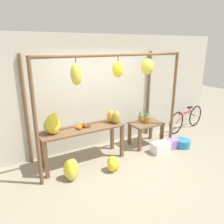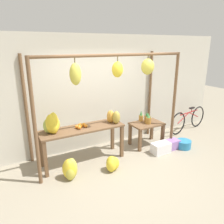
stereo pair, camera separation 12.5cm
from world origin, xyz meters
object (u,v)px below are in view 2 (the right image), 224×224
at_px(banana_pile_on_table, 52,124).
at_px(orange_pile, 81,126).
at_px(fruit_crate_white, 161,148).
at_px(blue_bucket, 184,144).
at_px(pineapple_cluster, 146,118).
at_px(banana_pile_ground_right, 112,164).
at_px(fruit_crate_purple, 171,145).
at_px(banana_pile_ground_left, 70,170).
at_px(parked_bicycle, 188,119).
at_px(papaya_pile, 112,117).

distance_m(banana_pile_on_table, orange_pile, 0.63).
distance_m(fruit_crate_white, blue_bucket, 0.70).
height_order(banana_pile_on_table, pineapple_cluster, banana_pile_on_table).
xyz_separation_m(banana_pile_on_table, banana_pile_ground_right, (1.01, -0.68, -0.85)).
relative_size(orange_pile, blue_bucket, 0.73).
xyz_separation_m(pineapple_cluster, banana_pile_ground_right, (-1.40, -0.72, -0.57)).
distance_m(banana_pile_on_table, fruit_crate_purple, 3.01).
bearing_deg(blue_bucket, banana_pile_ground_left, 178.44).
xyz_separation_m(banana_pile_ground_right, blue_bucket, (2.13, 0.06, -0.05)).
bearing_deg(banana_pile_ground_left, parked_bicycle, 10.50).
height_order(blue_bucket, fruit_crate_purple, fruit_crate_purple).
relative_size(orange_pile, banana_pile_ground_right, 0.83).
distance_m(pineapple_cluster, papaya_pile, 1.09).
bearing_deg(banana_pile_ground_right, blue_bucket, 1.49).
distance_m(pineapple_cluster, parked_bicycle, 1.79).
bearing_deg(parked_bicycle, blue_bucket, -141.15).
bearing_deg(pineapple_cluster, banana_pile_ground_left, -165.54).
distance_m(orange_pile, blue_bucket, 2.71).
relative_size(banana_pile_ground_right, fruit_crate_white, 0.72).
height_order(parked_bicycle, papaya_pile, papaya_pile).
xyz_separation_m(pineapple_cluster, fruit_crate_purple, (0.41, -0.56, -0.61)).
height_order(banana_pile_on_table, fruit_crate_white, banana_pile_on_table).
bearing_deg(orange_pile, fruit_crate_purple, -13.16).
bearing_deg(fruit_crate_purple, orange_pile, 166.84).
distance_m(fruit_crate_white, papaya_pile, 1.45).
height_order(banana_pile_ground_right, fruit_crate_white, banana_pile_ground_right).
xyz_separation_m(banana_pile_on_table, pineapple_cluster, (2.42, 0.04, -0.28)).
xyz_separation_m(banana_pile_on_table, blue_bucket, (3.14, -0.63, -0.90)).
xyz_separation_m(pineapple_cluster, banana_pile_ground_left, (-2.27, -0.59, -0.52)).
bearing_deg(banana_pile_on_table, pineapple_cluster, 0.95).
bearing_deg(papaya_pile, fruit_crate_white, -24.44).
bearing_deg(fruit_crate_purple, fruit_crate_white, -174.43).
bearing_deg(parked_bicycle, orange_pile, -176.72).
bearing_deg(papaya_pile, banana_pile_ground_left, -158.25).
bearing_deg(pineapple_cluster, fruit_crate_purple, -54.10).
xyz_separation_m(pineapple_cluster, papaya_pile, (-1.06, -0.10, 0.23)).
distance_m(banana_pile_on_table, banana_pile_ground_right, 1.49).
height_order(pineapple_cluster, fruit_crate_purple, pineapple_cluster).
xyz_separation_m(blue_bucket, fruit_crate_purple, (-0.32, 0.11, 0.02)).
relative_size(banana_pile_ground_right, fruit_crate_purple, 0.80).
bearing_deg(banana_pile_ground_right, banana_pile_ground_left, 171.03).
xyz_separation_m(banana_pile_ground_right, fruit_crate_purple, (1.81, 0.16, -0.04)).
bearing_deg(pineapple_cluster, banana_pile_on_table, -179.05).
distance_m(banana_pile_ground_left, parked_bicycle, 4.09).
bearing_deg(fruit_crate_white, papaya_pile, 155.56).
xyz_separation_m(pineapple_cluster, parked_bicycle, (1.75, 0.16, -0.37)).
bearing_deg(fruit_crate_purple, parked_bicycle, 28.18).
bearing_deg(banana_pile_ground_right, banana_pile_on_table, 146.09).
height_order(banana_pile_ground_left, blue_bucket, banana_pile_ground_left).
height_order(banana_pile_ground_right, papaya_pile, papaya_pile).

